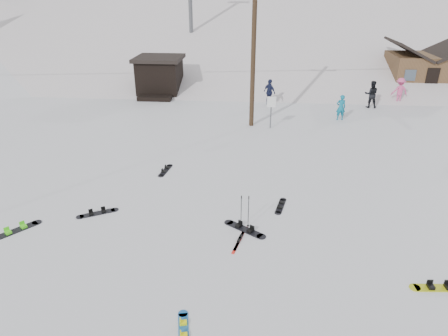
# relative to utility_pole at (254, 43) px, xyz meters

# --- Properties ---
(ground) EXTENTS (200.00, 200.00, 0.00)m
(ground) POSITION_rel_utility_pole_xyz_m (-2.00, -14.00, -4.68)
(ground) COLOR white
(ground) RESTS_ON ground
(ski_slope) EXTENTS (60.00, 85.24, 65.97)m
(ski_slope) POSITION_rel_utility_pole_xyz_m (-2.00, 41.00, -16.68)
(ski_slope) COLOR silver
(ski_slope) RESTS_ON ground
(ridge_left) EXTENTS (47.54, 95.03, 58.38)m
(ridge_left) POSITION_rel_utility_pole_xyz_m (-38.00, 34.00, -15.68)
(ridge_left) COLOR white
(ridge_left) RESTS_ON ground
(treeline_crest) EXTENTS (50.00, 6.00, 10.00)m
(treeline_crest) POSITION_rel_utility_pole_xyz_m (-2.00, 72.00, -4.68)
(treeline_crest) COLOR black
(treeline_crest) RESTS_ON ski_slope
(utility_pole) EXTENTS (2.00, 0.26, 9.00)m
(utility_pole) POSITION_rel_utility_pole_xyz_m (0.00, 0.00, 0.00)
(utility_pole) COLOR #3A2819
(utility_pole) RESTS_ON ground
(trail_sign) EXTENTS (0.50, 0.09, 1.85)m
(trail_sign) POSITION_rel_utility_pole_xyz_m (1.10, -0.42, -3.41)
(trail_sign) COLOR #595B60
(trail_sign) RESTS_ON ground
(lift_hut) EXTENTS (3.40, 4.10, 2.75)m
(lift_hut) POSITION_rel_utility_pole_xyz_m (-7.00, 6.94, -3.32)
(lift_hut) COLOR black
(lift_hut) RESTS_ON ground
(cabin) EXTENTS (5.39, 4.40, 3.77)m
(cabin) POSITION_rel_utility_pole_xyz_m (13.00, 10.00, -3.20)
(cabin) COLOR brown
(cabin) RESTS_ON ground
(hero_snowboard) EXTENTS (0.46, 1.29, 0.09)m
(hero_snowboard) POSITION_rel_utility_pole_xyz_m (-1.27, -15.49, -4.66)
(hero_snowboard) COLOR blue
(hero_snowboard) RESTS_ON ground
(hero_skis) EXTENTS (0.44, 1.57, 0.08)m
(hero_skis) POSITION_rel_utility_pole_xyz_m (-0.11, -11.64, -4.66)
(hero_skis) COLOR red
(hero_skis) RESTS_ON ground
(ski_poles) EXTENTS (0.33, 0.09, 1.20)m
(ski_poles) POSITION_rel_utility_pole_xyz_m (0.01, -10.87, -4.07)
(ski_poles) COLOR black
(ski_poles) RESTS_ON ground
(board_scatter_a) EXTENTS (1.34, 0.86, 0.10)m
(board_scatter_a) POSITION_rel_utility_pole_xyz_m (-5.31, -10.45, -4.65)
(board_scatter_a) COLOR black
(board_scatter_a) RESTS_ON ground
(board_scatter_b) EXTENTS (0.42, 1.37, 0.10)m
(board_scatter_b) POSITION_rel_utility_pole_xyz_m (-3.66, -6.64, -4.66)
(board_scatter_b) COLOR black
(board_scatter_b) RESTS_ON ground
(board_scatter_c) EXTENTS (1.18, 1.40, 0.12)m
(board_scatter_c) POSITION_rel_utility_pole_xyz_m (-7.61, -11.76, -4.65)
(board_scatter_c) COLOR black
(board_scatter_c) RESTS_ON ground
(board_scatter_d) EXTENTS (1.43, 1.08, 0.12)m
(board_scatter_d) POSITION_rel_utility_pole_xyz_m (0.02, -11.04, -4.65)
(board_scatter_d) COLOR black
(board_scatter_d) RESTS_ON ground
(board_scatter_e) EXTENTS (1.61, 0.38, 0.11)m
(board_scatter_e) POSITION_rel_utility_pole_xyz_m (5.40, -13.46, -4.65)
(board_scatter_e) COLOR #CBD517
(board_scatter_e) RESTS_ON ground
(board_scatter_f) EXTENTS (0.48, 1.27, 0.09)m
(board_scatter_f) POSITION_rel_utility_pole_xyz_m (1.30, -9.37, -4.66)
(board_scatter_f) COLOR black
(board_scatter_f) RESTS_ON ground
(skier_teal) EXTENTS (0.59, 0.42, 1.55)m
(skier_teal) POSITION_rel_utility_pole_xyz_m (5.36, 1.53, -3.91)
(skier_teal) COLOR #0E7090
(skier_teal) RESTS_ON ground
(skier_dark) EXTENTS (0.92, 0.75, 1.79)m
(skier_dark) POSITION_rel_utility_pole_xyz_m (7.86, 4.46, -3.78)
(skier_dark) COLOR black
(skier_dark) RESTS_ON ground
(skier_pink) EXTENTS (1.23, 0.84, 1.75)m
(skier_pink) POSITION_rel_utility_pole_xyz_m (10.08, 5.75, -3.81)
(skier_pink) COLOR #DE4E8B
(skier_pink) RESTS_ON ground
(skier_navy) EXTENTS (1.02, 1.04, 1.75)m
(skier_navy) POSITION_rel_utility_pole_xyz_m (1.12, 4.54, -3.80)
(skier_navy) COLOR #1A1F41
(skier_navy) RESTS_ON ground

